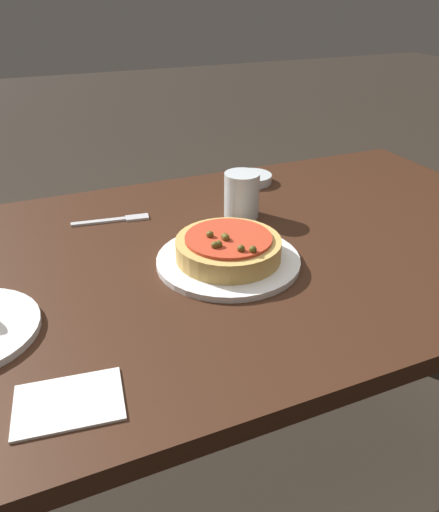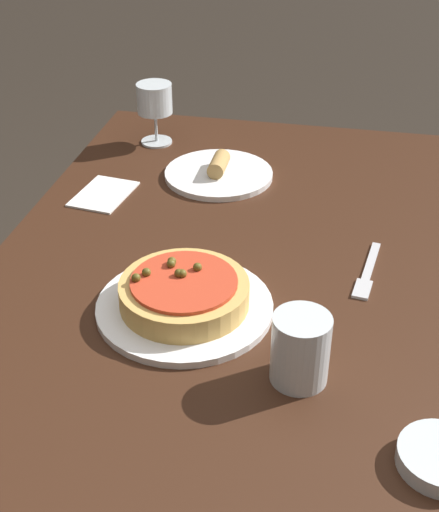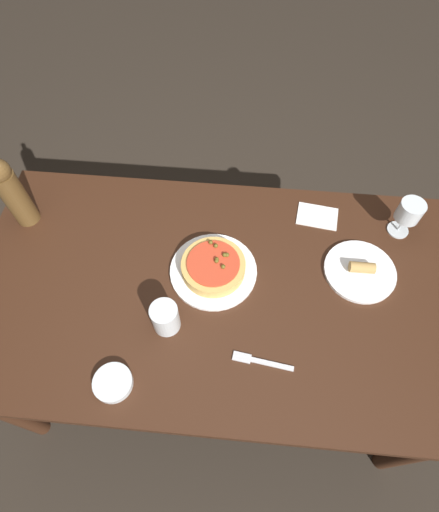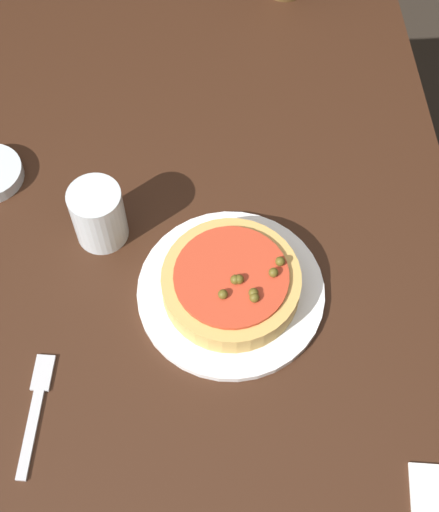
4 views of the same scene
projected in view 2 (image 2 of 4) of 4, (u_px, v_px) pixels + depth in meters
name	position (u px, v px, depth m)	size (l,w,h in m)	color
dining_table	(221.00, 351.00, 1.15)	(1.53, 0.84, 0.72)	#381E11
dinner_plate	(185.00, 307.00, 1.10)	(0.27, 0.27, 0.01)	white
pizza	(184.00, 292.00, 1.08)	(0.20, 0.20, 0.06)	tan
wine_glass	(155.00, 101.00, 1.58)	(0.08, 0.08, 0.14)	silver
water_cup	(300.00, 349.00, 0.95)	(0.08, 0.08, 0.10)	silver
fork	(367.00, 274.00, 1.18)	(0.17, 0.04, 0.00)	silver
side_plate	(219.00, 173.00, 1.48)	(0.23, 0.23, 0.05)	white
paper_napkin	(104.00, 194.00, 1.42)	(0.15, 0.11, 0.00)	white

